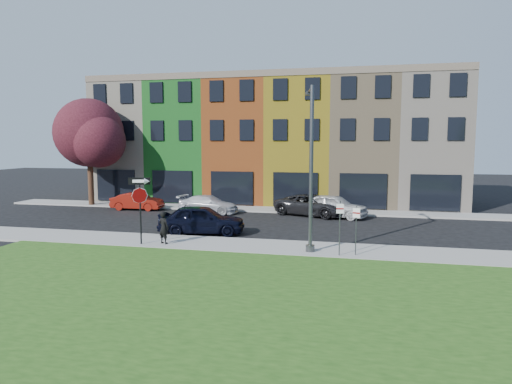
% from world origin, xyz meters
% --- Properties ---
extents(ground, '(120.00, 120.00, 0.00)m').
position_xyz_m(ground, '(0.00, 0.00, 0.00)').
color(ground, black).
rests_on(ground, ground).
extents(sidewalk_near, '(40.00, 3.00, 0.12)m').
position_xyz_m(sidewalk_near, '(2.00, 3.00, 0.06)').
color(sidewalk_near, gray).
rests_on(sidewalk_near, ground).
extents(sidewalk_far, '(40.00, 2.40, 0.12)m').
position_xyz_m(sidewalk_far, '(-3.00, 15.00, 0.06)').
color(sidewalk_far, gray).
rests_on(sidewalk_far, ground).
extents(grass_park, '(40.00, 16.00, 0.10)m').
position_xyz_m(grass_park, '(8.00, -6.00, 0.05)').
color(grass_park, '#214814').
rests_on(grass_park, ground).
extents(rowhouse_block, '(30.00, 10.12, 10.00)m').
position_xyz_m(rowhouse_block, '(-2.50, 21.18, 4.99)').
color(rowhouse_block, '#BBB29B').
rests_on(rowhouse_block, ground).
extents(stop_sign, '(1.01, 0.37, 3.26)m').
position_xyz_m(stop_sign, '(-5.65, 2.05, 2.44)').
color(stop_sign, black).
rests_on(stop_sign, sidewalk_near).
extents(man, '(0.83, 0.76, 1.60)m').
position_xyz_m(man, '(-4.59, 2.37, 0.92)').
color(man, black).
rests_on(man, sidewalk_near).
extents(sedan_near, '(3.57, 5.42, 1.62)m').
position_xyz_m(sedan_near, '(-3.77, 5.60, 0.81)').
color(sedan_near, black).
rests_on(sedan_near, ground).
extents(parked_car_red, '(1.85, 4.05, 1.28)m').
position_xyz_m(parked_car_red, '(-11.55, 13.10, 0.64)').
color(parked_car_red, maroon).
rests_on(parked_car_red, ground).
extents(parked_car_silver, '(2.41, 4.63, 1.27)m').
position_xyz_m(parked_car_silver, '(-5.81, 12.79, 0.64)').
color(parked_car_silver, '#BABABF').
rests_on(parked_car_silver, ground).
extents(parked_car_dark, '(6.05, 6.95, 1.47)m').
position_xyz_m(parked_car_dark, '(1.62, 13.30, 0.73)').
color(parked_car_dark, black).
rests_on(parked_car_dark, ground).
extents(parked_car_white, '(4.42, 5.63, 1.56)m').
position_xyz_m(parked_car_white, '(3.07, 12.89, 0.78)').
color(parked_car_white, silver).
rests_on(parked_car_white, ground).
extents(street_lamp, '(0.77, 2.56, 7.46)m').
position_xyz_m(street_lamp, '(2.55, 2.54, 3.88)').
color(street_lamp, '#444649').
rests_on(street_lamp, sidewalk_near).
extents(parking_sign_a, '(0.32, 0.10, 2.42)m').
position_xyz_m(parking_sign_a, '(3.92, 1.90, 1.61)').
color(parking_sign_a, '#444649').
rests_on(parking_sign_a, sidewalk_near).
extents(parking_sign_b, '(0.31, 0.12, 2.19)m').
position_xyz_m(parking_sign_b, '(4.62, 2.12, 1.49)').
color(parking_sign_b, '#444649').
rests_on(parking_sign_b, sidewalk_near).
extents(tree_purple, '(6.43, 5.62, 8.36)m').
position_xyz_m(tree_purple, '(-15.99, 14.25, 5.66)').
color(tree_purple, black).
rests_on(tree_purple, sidewalk_far).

